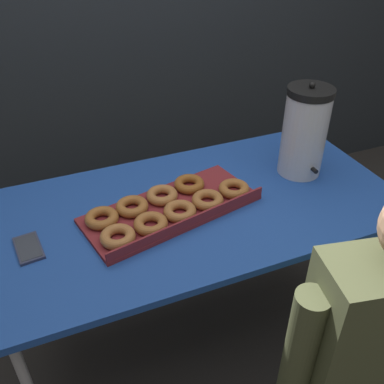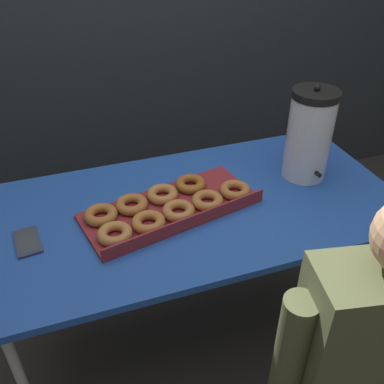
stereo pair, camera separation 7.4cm
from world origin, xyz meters
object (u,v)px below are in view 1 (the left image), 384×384
Objects in this scene: donut_box at (168,207)px; person_seated at (371,359)px; coffee_urn at (304,132)px; cell_phone at (29,248)px.

person_seated is at bearing -70.96° from donut_box.
person_seated is (-0.20, -0.74, -0.39)m from coffee_urn.
donut_box is at bearing -47.39° from person_seated.
donut_box reaches higher than cell_phone.
donut_box is 1.77× the size of coffee_urn.
coffee_urn is (0.61, 0.06, 0.16)m from donut_box.
coffee_urn is 1.12m from cell_phone.
donut_box is 0.50m from cell_phone.
coffee_urn is at bearing -6.48° from donut_box.
donut_box is 0.63m from coffee_urn.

